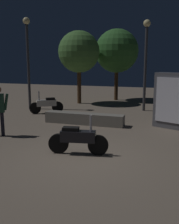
{
  "coord_description": "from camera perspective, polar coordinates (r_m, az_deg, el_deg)",
  "views": [
    {
      "loc": [
        2.2,
        -6.16,
        2.51
      ],
      "look_at": [
        -0.24,
        1.3,
        1.0
      ],
      "focal_mm": 42.18,
      "sensor_mm": 36.0,
      "label": 1
    }
  ],
  "objects": [
    {
      "name": "motorcycle_white_parked_left",
      "position": [
        13.1,
        -9.3,
        1.64
      ],
      "size": [
        1.43,
        1.01,
        1.11
      ],
      "rotation": [
        0.0,
        0.0,
        3.74
      ],
      "color": "black",
      "rests_on": "ground_plane"
    },
    {
      "name": "tree_center_bg",
      "position": [
        17.4,
        5.94,
        13.0
      ],
      "size": [
        2.77,
        2.77,
        4.57
      ],
      "color": "#4C331E",
      "rests_on": "ground_plane"
    },
    {
      "name": "streetlamp_far",
      "position": [
        13.75,
        12.12,
        12.35
      ],
      "size": [
        0.36,
        0.36,
        4.53
      ],
      "color": "#38383D",
      "rests_on": "ground_plane"
    },
    {
      "name": "streetlamp_near",
      "position": [
        14.39,
        -13.25,
        12.66
      ],
      "size": [
        0.36,
        0.36,
        4.73
      ],
      "color": "#38383D",
      "rests_on": "ground_plane"
    },
    {
      "name": "ground_plane",
      "position": [
        7.01,
        -1.43,
        -10.1
      ],
      "size": [
        40.0,
        40.0,
        0.0
      ],
      "primitive_type": "plane",
      "color": "#756656"
    },
    {
      "name": "tree_left_bg",
      "position": [
        15.91,
        -2.3,
        12.86
      ],
      "size": [
        2.45,
        2.45,
        4.3
      ],
      "color": "#4C331E",
      "rests_on": "ground_plane"
    },
    {
      "name": "planter_wall_low",
      "position": [
        10.7,
        -1.19,
        -1.44
      ],
      "size": [
        3.27,
        0.5,
        0.45
      ],
      "color": "gray",
      "rests_on": "ground_plane"
    },
    {
      "name": "kiosk_billboard",
      "position": [
        10.38,
        18.21,
        2.27
      ],
      "size": [
        1.67,
        1.06,
        2.1
      ],
      "rotation": [
        0.0,
        0.0,
        2.76
      ],
      "color": "#595960",
      "rests_on": "ground_plane"
    },
    {
      "name": "motorcycle_black_foreground",
      "position": [
        7.22,
        -2.52,
        -5.81
      ],
      "size": [
        1.65,
        0.47,
        1.11
      ],
      "rotation": [
        0.0,
        0.0,
        0.19
      ],
      "color": "black",
      "rests_on": "ground_plane"
    }
  ]
}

